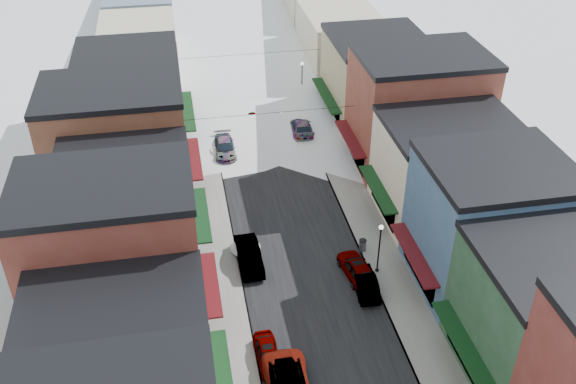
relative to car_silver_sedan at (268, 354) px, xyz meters
name	(u,v)px	position (x,y,z in m)	size (l,w,h in m)	color
road	(246,86)	(4.30, 44.29, -0.66)	(10.00, 160.00, 0.01)	black
sidewalk_left	(193,90)	(-2.30, 44.29, -0.59)	(3.20, 160.00, 0.15)	gray
sidewalk_right	(297,82)	(10.90, 44.29, -0.59)	(3.20, 160.00, 0.15)	gray
curb_left	(205,89)	(-0.75, 44.29, -0.59)	(0.10, 160.00, 0.15)	slate
curb_right	(285,83)	(9.35, 44.29, -0.59)	(0.10, 160.00, 0.15)	slate
bldg_l_cream	(122,368)	(-8.89, -3.21, 4.09)	(11.30, 8.20, 9.50)	beige
bldg_l_brick_near	(115,261)	(-9.39, 4.79, 5.59)	(12.30, 8.20, 12.50)	maroon
bldg_l_grayblue	(129,209)	(-8.89, 13.29, 3.84)	(11.30, 9.20, 9.00)	slate
bldg_l_brick_far	(117,143)	(-9.89, 22.29, 4.84)	(13.30, 9.20, 11.00)	brown
bldg_l_tan	(131,99)	(-8.89, 32.29, 4.34)	(11.30, 11.20, 10.00)	#9A8265
bldg_r_green	(550,314)	(17.49, -3.71, 4.09)	(11.30, 9.20, 9.50)	#22482E
bldg_r_blue	(489,224)	(17.49, 5.29, 4.59)	(11.30, 9.20, 10.50)	#355578
bldg_r_cream	(447,169)	(17.99, 14.29, 3.84)	(12.30, 9.20, 9.00)	beige
bldg_r_brick_far	(417,109)	(18.49, 23.29, 5.09)	(13.30, 9.20, 11.50)	maroon
bldg_r_tan	(376,78)	(17.49, 33.29, 4.09)	(11.30, 11.20, 9.50)	#998A64
overhead_cables	(259,81)	(4.30, 31.79, 5.54)	(16.40, 15.04, 0.04)	black
car_silver_sedan	(268,354)	(0.00, 0.00, 0.00)	(1.57, 3.89, 1.33)	#AFB0B7
car_dark_hatch	(249,256)	(0.13, 10.24, 0.17)	(1.76, 5.06, 1.67)	black
car_silver_wagon	(225,148)	(0.00, 28.00, 0.10)	(2.13, 5.24, 1.52)	#94969B
car_green_sedan	(365,282)	(8.41, 5.57, 0.07)	(1.55, 4.45, 1.47)	black
car_gray_suv	(357,268)	(8.21, 7.20, 0.14)	(1.90, 4.73, 1.61)	gray
car_black_sedan	(301,127)	(8.60, 30.85, 0.18)	(2.36, 5.80, 1.68)	black
car_lane_silver	(250,118)	(3.52, 34.13, 0.10)	(1.81, 4.49, 1.53)	gray
car_lane_white	(241,37)	(5.60, 59.70, 0.13)	(2.63, 5.71, 1.59)	silver
trash_can	(363,245)	(9.50, 10.05, 0.02)	(0.62, 0.62, 1.05)	#595C5E
streetlamp_near	(380,243)	(9.94, 7.37, 2.31)	(0.37, 0.37, 4.47)	black
streetlamp_far	(302,76)	(10.42, 39.29, 2.41)	(0.38, 0.38, 4.63)	black
snow_pile_mid	(245,247)	(0.02, 11.78, -0.15)	(2.52, 2.75, 1.06)	white
snow_pile_far	(219,151)	(-0.58, 28.03, -0.21)	(2.26, 2.59, 0.96)	white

